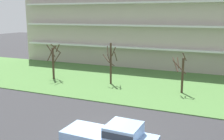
{
  "coord_description": "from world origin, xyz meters",
  "views": [
    {
      "loc": [
        6.9,
        -14.72,
        7.79
      ],
      "look_at": [
        -2.19,
        6.0,
        3.1
      ],
      "focal_mm": 42.93,
      "sensor_mm": 36.0,
      "label": 1
    }
  ],
  "objects": [
    {
      "name": "grass_lawn_strip",
      "position": [
        0.0,
        14.0,
        0.04
      ],
      "size": [
        80.0,
        16.0,
        0.08
      ],
      "primitive_type": "cube",
      "color": "#477238",
      "rests_on": "ground"
    },
    {
      "name": "apartment_building",
      "position": [
        0.0,
        28.24,
        6.29
      ],
      "size": [
        50.45,
        13.43,
        12.58
      ],
      "color": "#B2A899",
      "rests_on": "ground"
    },
    {
      "name": "ground",
      "position": [
        0.0,
        0.0,
        0.0
      ],
      "size": [
        160.0,
        160.0,
        0.0
      ],
      "primitive_type": "plane",
      "color": "#2D2D30"
    },
    {
      "name": "tree_far_left",
      "position": [
        -12.46,
        11.75,
        2.44
      ],
      "size": [
        1.72,
        1.87,
        4.48
      ],
      "color": "#423023",
      "rests_on": "ground"
    },
    {
      "name": "pickup_blue_center_left",
      "position": [
        1.36,
        -2.01,
        1.02
      ],
      "size": [
        5.44,
        2.11,
        1.95
      ],
      "rotation": [
        0.0,
        0.0,
        -0.02
      ],
      "color": "#8CB2E0",
      "rests_on": "ground"
    },
    {
      "name": "tree_left",
      "position": [
        -5.11,
        12.3,
        2.58
      ],
      "size": [
        1.64,
        1.63,
        4.72
      ],
      "color": "#423023",
      "rests_on": "ground"
    },
    {
      "name": "tree_center",
      "position": [
        2.81,
        11.76,
        2.13
      ],
      "size": [
        1.66,
        1.51,
        4.17
      ],
      "color": "#423023",
      "rests_on": "ground"
    }
  ]
}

